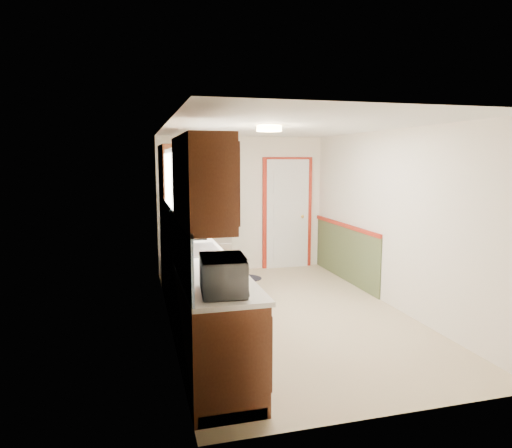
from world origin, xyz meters
TOP-DOWN VIEW (x-y plane):
  - room_shell at (0.00, 0.00)m, footprint 3.20×5.20m
  - kitchen_run at (-1.24, -0.29)m, footprint 0.63×4.00m
  - back_wall_trim at (0.99, 2.21)m, footprint 1.12×2.30m
  - ceiling_fixture at (-0.30, -0.20)m, footprint 0.30×0.30m
  - microwave at (-1.20, -1.95)m, footprint 0.33×0.55m
  - refrigerator at (-0.69, 2.05)m, footprint 0.76×0.74m
  - rug at (-0.25, 1.90)m, footprint 1.02×0.85m
  - cooktop at (-1.19, 0.75)m, footprint 0.47×0.56m

SIDE VIEW (x-z plane):
  - rug at x=-0.25m, z-range 0.00..0.01m
  - kitchen_run at x=-1.24m, z-range -0.29..1.91m
  - refrigerator at x=-0.69m, z-range 0.00..1.71m
  - back_wall_trim at x=0.99m, z-range -0.15..1.93m
  - cooktop at x=-1.19m, z-range 0.94..0.96m
  - microwave at x=-1.20m, z-range 0.94..1.30m
  - room_shell at x=0.00m, z-range -0.06..2.46m
  - ceiling_fixture at x=-0.30m, z-range 2.33..2.39m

